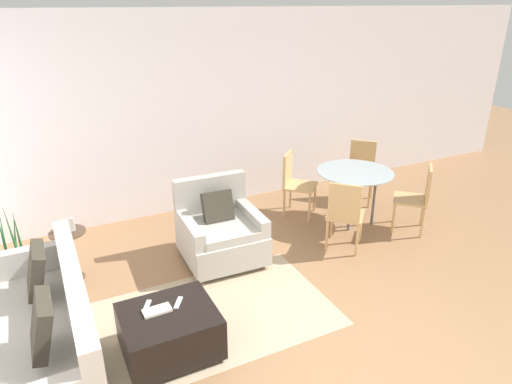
# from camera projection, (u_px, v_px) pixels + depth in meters

# --- Properties ---
(ground_plane) EXTENTS (20.00, 20.00, 0.00)m
(ground_plane) POSITION_uv_depth(u_px,v_px,m) (355.00, 358.00, 3.90)
(ground_plane) COLOR #936B47
(wall_back) EXTENTS (12.00, 0.06, 2.75)m
(wall_back) POSITION_uv_depth(u_px,v_px,m) (202.00, 113.00, 6.34)
(wall_back) COLOR white
(wall_back) RESTS_ON ground_plane
(area_rug) EXTENTS (2.32, 1.45, 0.01)m
(area_rug) POSITION_uv_depth(u_px,v_px,m) (212.00, 315.00, 4.43)
(area_rug) COLOR tan
(area_rug) RESTS_ON ground_plane
(couch) EXTENTS (0.82, 1.95, 0.94)m
(couch) POSITION_uv_depth(u_px,v_px,m) (43.00, 343.00, 3.62)
(couch) COLOR #B2ADA3
(couch) RESTS_ON ground_plane
(armchair) EXTENTS (0.90, 0.90, 0.93)m
(armchair) POSITION_uv_depth(u_px,v_px,m) (220.00, 232.00, 5.29)
(armchair) COLOR #B2ADA3
(armchair) RESTS_ON ground_plane
(ottoman) EXTENTS (0.79, 0.67, 0.42)m
(ottoman) POSITION_uv_depth(u_px,v_px,m) (170.00, 331.00, 3.88)
(ottoman) COLOR black
(ottoman) RESTS_ON ground_plane
(book_stack) EXTENTS (0.24, 0.13, 0.02)m
(book_stack) POSITION_uv_depth(u_px,v_px,m) (157.00, 310.00, 3.82)
(book_stack) COLOR beige
(book_stack) RESTS_ON ottoman
(tv_remote_primary) EXTENTS (0.10, 0.14, 0.01)m
(tv_remote_primary) POSITION_uv_depth(u_px,v_px,m) (147.00, 305.00, 3.90)
(tv_remote_primary) COLOR #B7B7BC
(tv_remote_primary) RESTS_ON ottoman
(tv_remote_secondary) EXTENTS (0.12, 0.16, 0.01)m
(tv_remote_secondary) POSITION_uv_depth(u_px,v_px,m) (178.00, 303.00, 3.92)
(tv_remote_secondary) COLOR #B7B7BC
(tv_remote_secondary) RESTS_ON ottoman
(potted_plant) EXTENTS (0.33, 0.33, 1.04)m
(potted_plant) POSITION_uv_depth(u_px,v_px,m) (19.00, 273.00, 4.73)
(potted_plant) COLOR maroon
(potted_plant) RESTS_ON ground_plane
(side_table) EXTENTS (0.37, 0.37, 0.57)m
(side_table) POSITION_uv_depth(u_px,v_px,m) (70.00, 246.00, 4.88)
(side_table) COLOR #4C3828
(side_table) RESTS_ON ground_plane
(picture_frame) EXTENTS (0.18, 0.06, 0.15)m
(picture_frame) POSITION_uv_depth(u_px,v_px,m) (66.00, 225.00, 4.78)
(picture_frame) COLOR silver
(picture_frame) RESTS_ON side_table
(dining_table) EXTENTS (1.01, 1.01, 0.74)m
(dining_table) POSITION_uv_depth(u_px,v_px,m) (355.00, 178.00, 6.07)
(dining_table) COLOR #99A8AD
(dining_table) RESTS_ON ground_plane
(dining_chair_near_left) EXTENTS (0.59, 0.59, 0.90)m
(dining_chair_near_left) POSITION_uv_depth(u_px,v_px,m) (345.00, 212.00, 5.40)
(dining_chair_near_left) COLOR tan
(dining_chair_near_left) RESTS_ON ground_plane
(dining_chair_near_right) EXTENTS (0.59, 0.59, 0.90)m
(dining_chair_near_right) POSITION_uv_depth(u_px,v_px,m) (418.00, 194.00, 5.88)
(dining_chair_near_right) COLOR tan
(dining_chair_near_right) RESTS_ON ground_plane
(dining_chair_far_left) EXTENTS (0.59, 0.59, 0.90)m
(dining_chair_far_left) POSITION_uv_depth(u_px,v_px,m) (294.00, 180.00, 6.36)
(dining_chair_far_left) COLOR tan
(dining_chair_far_left) RESTS_ON ground_plane
(dining_chair_far_right) EXTENTS (0.59, 0.59, 0.90)m
(dining_chair_far_right) POSITION_uv_depth(u_px,v_px,m) (361.00, 167.00, 6.84)
(dining_chair_far_right) COLOR tan
(dining_chair_far_right) RESTS_ON ground_plane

